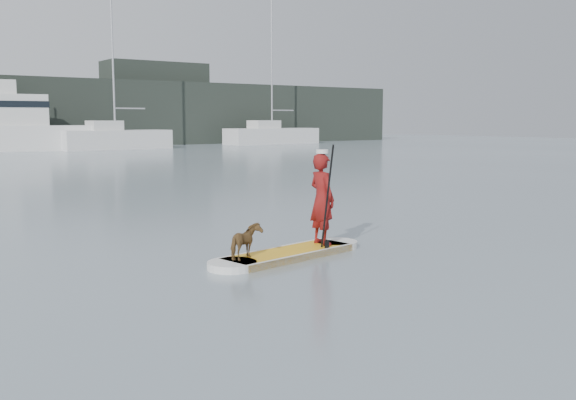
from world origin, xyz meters
TOP-DOWN VIEW (x-y plane):
  - ground at (0.00, 0.00)m, footprint 140.00×140.00m
  - paddleboard at (-1.93, 2.42)m, footprint 3.26×1.22m
  - paddler at (-1.09, 2.56)m, footprint 0.41×0.61m
  - white_cap at (-1.09, 2.56)m, footprint 0.22×0.22m
  - dog at (-2.88, 2.26)m, footprint 0.74×0.59m
  - paddle at (-1.25, 2.21)m, footprint 0.10×0.30m
  - sailboat_e at (10.10, 44.20)m, footprint 8.90×3.21m
  - sailboat_f at (26.80, 46.48)m, footprint 9.82×3.28m
  - motor_yacht_a at (2.75, 46.20)m, footprint 12.19×5.31m
  - shore_building_east at (18.00, 54.00)m, footprint 10.00×4.00m

SIDE VIEW (x-z plane):
  - ground at x=0.00m, z-range 0.00..0.00m
  - paddleboard at x=-1.93m, z-range 0.00..0.12m
  - dog at x=-2.88m, z-range 0.12..0.69m
  - paddle at x=-1.25m, z-range -0.20..1.80m
  - sailboat_e at x=10.10m, z-range -5.46..7.28m
  - paddler at x=-1.09m, z-range 0.12..1.76m
  - sailboat_f at x=26.80m, z-range -6.29..8.25m
  - white_cap at x=-1.09m, z-range 1.76..1.83m
  - motor_yacht_a at x=2.75m, z-range -1.55..5.53m
  - shore_building_east at x=18.00m, z-range 0.00..8.00m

